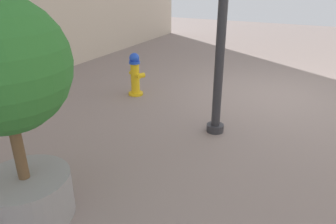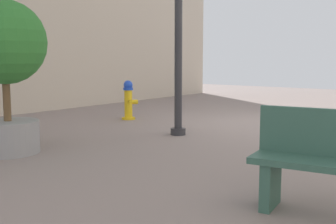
% 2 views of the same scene
% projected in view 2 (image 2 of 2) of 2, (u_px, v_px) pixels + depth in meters
% --- Properties ---
extents(ground_plane, '(23.40, 23.40, 0.00)m').
position_uv_depth(ground_plane, '(261.00, 124.00, 9.13)').
color(ground_plane, gray).
extents(fire_hydrant, '(0.39, 0.37, 0.91)m').
position_uv_depth(fire_hydrant, '(129.00, 100.00, 9.73)').
color(fire_hydrant, gold).
rests_on(fire_hydrant, ground_plane).
extents(planter_tree, '(1.23, 1.23, 2.26)m').
position_uv_depth(planter_tree, '(5.00, 59.00, 6.10)').
color(planter_tree, gray).
rests_on(planter_tree, ground_plane).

